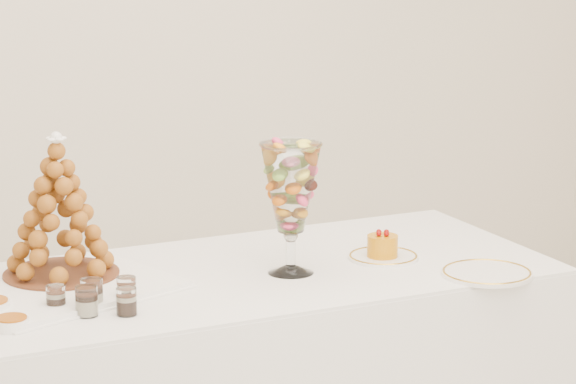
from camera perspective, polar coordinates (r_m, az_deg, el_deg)
name	(u,v)px	position (r m, az deg, el deg)	size (l,w,h in m)	color
lace_tray	(63,289)	(3.56, -9.39, -4.01)	(0.53, 0.40, 0.02)	white
macaron_vase	(291,190)	(3.62, 0.12, 0.10)	(0.16, 0.16, 0.35)	white
cake_plate	(383,257)	(3.82, 4.00, -2.73)	(0.20, 0.20, 0.01)	white
spare_plate	(487,273)	(3.70, 8.31, -3.39)	(0.25, 0.25, 0.01)	white
verrine_a	(56,298)	(3.41, -9.68, -4.40)	(0.05, 0.05, 0.06)	white
verrine_b	(92,294)	(3.41, -8.21, -4.24)	(0.06, 0.06, 0.07)	white
verrine_c	(127,290)	(3.45, -6.77, -4.08)	(0.05, 0.05, 0.07)	white
verrine_d	(87,301)	(3.36, -8.42, -4.54)	(0.06, 0.06, 0.07)	white
verrine_e	(127,302)	(3.35, -6.77, -4.57)	(0.05, 0.05, 0.07)	white
ramekin_front	(11,324)	(3.30, -11.50, -5.42)	(0.08, 0.08, 0.03)	white
croquembouche	(59,206)	(3.61, -9.57, -0.59)	(0.31, 0.31, 0.38)	brown
mousse_cake	(382,246)	(3.81, 3.97, -2.25)	(0.09, 0.09, 0.08)	orange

